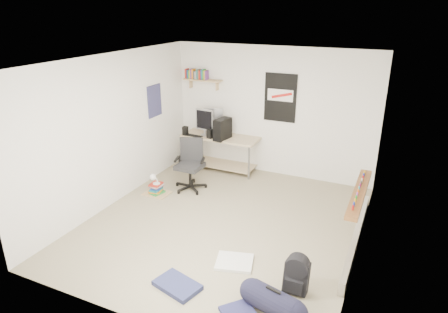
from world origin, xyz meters
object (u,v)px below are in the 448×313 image
at_px(backpack, 296,277).
at_px(duffel_bag, 273,302).
at_px(book_stack, 156,186).
at_px(office_chair, 190,164).
at_px(desk, 221,152).

height_order(backpack, duffel_bag, duffel_bag).
bearing_deg(book_stack, backpack, -26.82).
distance_m(office_chair, backpack, 3.20).
xyz_separation_m(backpack, book_stack, (-2.98, 1.50, -0.05)).
distance_m(office_chair, book_stack, 0.71).
distance_m(desk, office_chair, 1.14).
height_order(desk, backpack, desk).
bearing_deg(desk, book_stack, -107.28).
distance_m(desk, book_stack, 1.67).
bearing_deg(backpack, book_stack, 152.54).
relative_size(backpack, duffel_bag, 0.66).
distance_m(desk, duffel_bag, 4.20).
relative_size(desk, duffel_bag, 2.72).
height_order(desk, duffel_bag, desk).
bearing_deg(duffel_bag, book_stack, 160.63).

